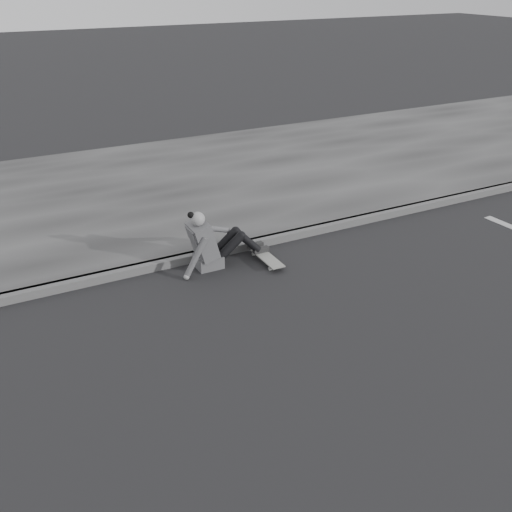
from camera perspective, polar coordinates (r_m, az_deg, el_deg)
The scene contains 5 objects.
ground at distance 7.81m, azimuth 19.49°, elevation -4.09°, with size 80.00×80.00×0.00m, color black.
curb at distance 9.48m, azimuth 8.59°, elevation 3.20°, with size 24.00×0.16×0.12m, color #4D4D4D.
sidewalk at distance 11.89m, azimuth 0.14°, elevation 8.41°, with size 24.00×6.00×0.12m, color #363636.
skateboard at distance 8.25m, azimuth 1.01°, elevation -0.14°, with size 0.20×0.78×0.09m.
seated_woman at distance 8.04m, azimuth -4.42°, elevation 1.32°, with size 1.38×0.46×0.88m.
Camera 1 is at (-5.20, -4.41, 3.80)m, focal length 40.00 mm.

